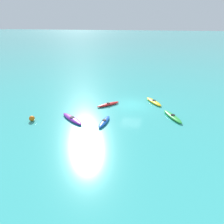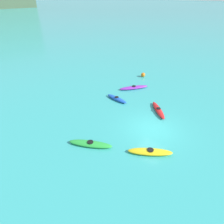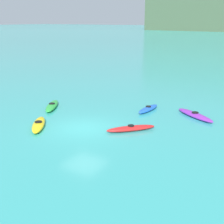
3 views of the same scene
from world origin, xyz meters
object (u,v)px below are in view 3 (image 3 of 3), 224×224
at_px(kayak_yellow, 39,124).
at_px(kayak_purple, 195,115).
at_px(kayak_green, 52,106).
at_px(kayak_blue, 148,109).
at_px(kayak_red, 131,128).

relative_size(kayak_yellow, kayak_purple, 0.87).
height_order(kayak_green, kayak_purple, same).
distance_m(kayak_blue, kayak_yellow, 8.10).
distance_m(kayak_yellow, kayak_purple, 10.53).
height_order(kayak_red, kayak_purple, same).
bearing_deg(kayak_blue, kayak_yellow, -121.40).
bearing_deg(kayak_purple, kayak_green, -160.25).
bearing_deg(kayak_red, kayak_green, 171.09).
height_order(kayak_yellow, kayak_purple, same).
height_order(kayak_red, kayak_yellow, same).
xyz_separation_m(kayak_blue, kayak_red, (1.01, -4.41, -0.00)).
distance_m(kayak_blue, kayak_red, 4.52).
xyz_separation_m(kayak_blue, kayak_green, (-6.55, -3.23, -0.00)).
bearing_deg(kayak_green, kayak_red, -8.91).
bearing_deg(kayak_green, kayak_purple, 19.75).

